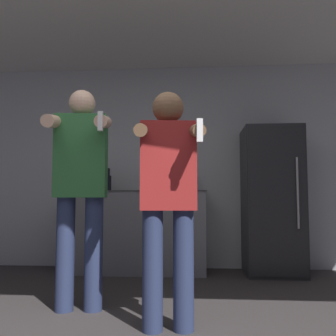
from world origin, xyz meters
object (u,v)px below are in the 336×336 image
(bottle_short_whiskey, at_px, (191,179))
(bottle_brown_liquor, at_px, (109,182))
(person_man_side, at_px, (81,183))
(bottle_amber_bourbon, at_px, (99,183))
(person_woman_foreground, at_px, (168,192))
(refrigerator, at_px, (272,200))

(bottle_short_whiskey, xyz_separation_m, bottle_brown_liquor, (-1.01, 0.00, -0.03))
(bottle_short_whiskey, xyz_separation_m, person_man_side, (-0.84, -1.63, -0.11))
(bottle_amber_bourbon, bearing_deg, person_man_side, -79.96)
(person_woman_foreground, height_order, person_man_side, person_man_side)
(refrigerator, bearing_deg, bottle_brown_liquor, 176.69)
(bottle_brown_liquor, bearing_deg, person_woman_foreground, -66.24)
(bottle_amber_bourbon, relative_size, bottle_brown_liquor, 0.88)
(bottle_brown_liquor, bearing_deg, bottle_amber_bourbon, -180.00)
(bottle_short_whiskey, height_order, person_woman_foreground, person_woman_foreground)
(refrigerator, distance_m, person_man_side, 2.34)
(person_woman_foreground, bearing_deg, bottle_amber_bourbon, 116.60)
(bottle_amber_bourbon, height_order, bottle_brown_liquor, bottle_brown_liquor)
(person_woman_foreground, distance_m, person_man_side, 0.82)
(person_woman_foreground, bearing_deg, refrigerator, 61.06)
(bottle_short_whiskey, bearing_deg, bottle_amber_bourbon, -180.00)
(bottle_brown_liquor, xyz_separation_m, person_woman_foreground, (0.89, -2.01, -0.16))
(bottle_amber_bourbon, xyz_separation_m, person_woman_foreground, (1.01, -2.01, -0.14))
(refrigerator, distance_m, person_woman_foreground, 2.17)
(bottle_amber_bourbon, distance_m, bottle_brown_liquor, 0.12)
(refrigerator, height_order, person_man_side, person_man_side)
(bottle_amber_bourbon, relative_size, person_woman_foreground, 0.16)
(refrigerator, xyz_separation_m, person_woman_foreground, (-1.05, -1.90, 0.07))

